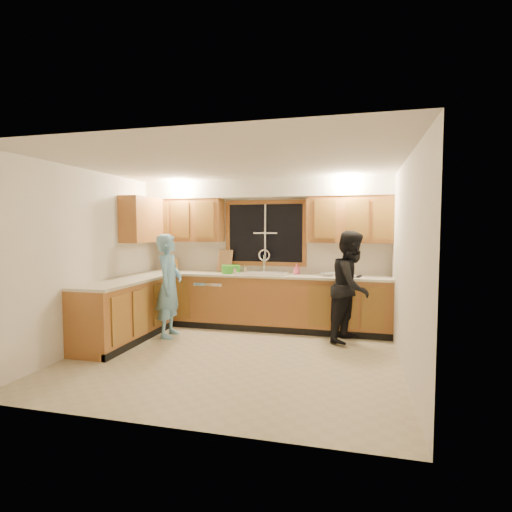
{
  "coord_description": "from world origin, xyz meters",
  "views": [
    {
      "loc": [
        1.54,
        -4.89,
        1.69
      ],
      "look_at": [
        0.15,
        0.65,
        1.29
      ],
      "focal_mm": 28.0,
      "sensor_mm": 36.0,
      "label": 1
    }
  ],
  "objects_px": {
    "stove": "(102,319)",
    "dish_crate": "(231,269)",
    "bowl": "(328,274)",
    "soap_bottle": "(297,269)",
    "man": "(169,285)",
    "knife_block": "(175,265)",
    "sink": "(261,277)",
    "dishwasher": "(214,302)",
    "woman": "(352,286)"
  },
  "relations": [
    {
      "from": "sink",
      "to": "woman",
      "type": "relative_size",
      "value": 0.52
    },
    {
      "from": "knife_block",
      "to": "soap_bottle",
      "type": "distance_m",
      "value": 2.23
    },
    {
      "from": "stove",
      "to": "dish_crate",
      "type": "height_order",
      "value": "dish_crate"
    },
    {
      "from": "man",
      "to": "bowl",
      "type": "relative_size",
      "value": 7.06
    },
    {
      "from": "knife_block",
      "to": "soap_bottle",
      "type": "xyz_separation_m",
      "value": [
        2.23,
        -0.06,
        -0.01
      ]
    },
    {
      "from": "bowl",
      "to": "dish_crate",
      "type": "bearing_deg",
      "value": -179.79
    },
    {
      "from": "sink",
      "to": "knife_block",
      "type": "bearing_deg",
      "value": 175.33
    },
    {
      "from": "stove",
      "to": "sink",
      "type": "bearing_deg",
      "value": 45.39
    },
    {
      "from": "woman",
      "to": "knife_block",
      "type": "relative_size",
      "value": 8.14
    },
    {
      "from": "dishwasher",
      "to": "soap_bottle",
      "type": "bearing_deg",
      "value": 3.64
    },
    {
      "from": "knife_block",
      "to": "bowl",
      "type": "distance_m",
      "value": 2.76
    },
    {
      "from": "sink",
      "to": "knife_block",
      "type": "relative_size",
      "value": 4.25
    },
    {
      "from": "sink",
      "to": "dish_crate",
      "type": "bearing_deg",
      "value": -175.35
    },
    {
      "from": "dishwasher",
      "to": "dish_crate",
      "type": "distance_m",
      "value": 0.66
    },
    {
      "from": "bowl",
      "to": "man",
      "type": "bearing_deg",
      "value": -160.7
    },
    {
      "from": "knife_block",
      "to": "dish_crate",
      "type": "relative_size",
      "value": 0.69
    },
    {
      "from": "stove",
      "to": "bowl",
      "type": "bearing_deg",
      "value": 31.61
    },
    {
      "from": "sink",
      "to": "woman",
      "type": "bearing_deg",
      "value": -17.3
    },
    {
      "from": "man",
      "to": "knife_block",
      "type": "relative_size",
      "value": 7.89
    },
    {
      "from": "woman",
      "to": "bowl",
      "type": "height_order",
      "value": "woman"
    },
    {
      "from": "knife_block",
      "to": "soap_bottle",
      "type": "relative_size",
      "value": 1.16
    },
    {
      "from": "woman",
      "to": "knife_block",
      "type": "xyz_separation_m",
      "value": [
        -3.13,
        0.6,
        0.2
      ]
    },
    {
      "from": "dishwasher",
      "to": "knife_block",
      "type": "xyz_separation_m",
      "value": [
        -0.8,
        0.15,
        0.61
      ]
    },
    {
      "from": "dishwasher",
      "to": "woman",
      "type": "relative_size",
      "value": 0.5
    },
    {
      "from": "man",
      "to": "soap_bottle",
      "type": "xyz_separation_m",
      "value": [
        1.85,
        0.94,
        0.21
      ]
    },
    {
      "from": "sink",
      "to": "stove",
      "type": "relative_size",
      "value": 0.96
    },
    {
      "from": "sink",
      "to": "soap_bottle",
      "type": "xyz_separation_m",
      "value": [
        0.58,
        0.08,
        0.14
      ]
    },
    {
      "from": "sink",
      "to": "soap_bottle",
      "type": "bearing_deg",
      "value": 7.46
    },
    {
      "from": "soap_bottle",
      "to": "dishwasher",
      "type": "bearing_deg",
      "value": -176.36
    },
    {
      "from": "woman",
      "to": "soap_bottle",
      "type": "distance_m",
      "value": 1.07
    },
    {
      "from": "dishwasher",
      "to": "soap_bottle",
      "type": "distance_m",
      "value": 1.56
    },
    {
      "from": "man",
      "to": "bowl",
      "type": "height_order",
      "value": "man"
    },
    {
      "from": "dishwasher",
      "to": "bowl",
      "type": "distance_m",
      "value": 2.03
    },
    {
      "from": "dishwasher",
      "to": "stove",
      "type": "bearing_deg",
      "value": -117.69
    },
    {
      "from": "dishwasher",
      "to": "woman",
      "type": "xyz_separation_m",
      "value": [
        2.34,
        -0.45,
        0.41
      ]
    },
    {
      "from": "bowl",
      "to": "soap_bottle",
      "type": "bearing_deg",
      "value": 167.68
    },
    {
      "from": "woman",
      "to": "dish_crate",
      "type": "distance_m",
      "value": 2.07
    },
    {
      "from": "bowl",
      "to": "sink",
      "type": "bearing_deg",
      "value": 178.08
    },
    {
      "from": "woman",
      "to": "dish_crate",
      "type": "relative_size",
      "value": 5.65
    },
    {
      "from": "knife_block",
      "to": "dish_crate",
      "type": "bearing_deg",
      "value": -29.14
    },
    {
      "from": "woman",
      "to": "dish_crate",
      "type": "bearing_deg",
      "value": 101.75
    },
    {
      "from": "man",
      "to": "woman",
      "type": "relative_size",
      "value": 0.97
    },
    {
      "from": "sink",
      "to": "woman",
      "type": "height_order",
      "value": "woman"
    },
    {
      "from": "man",
      "to": "dish_crate",
      "type": "height_order",
      "value": "man"
    },
    {
      "from": "sink",
      "to": "stove",
      "type": "xyz_separation_m",
      "value": [
        -1.8,
        -1.82,
        -0.41
      ]
    },
    {
      "from": "sink",
      "to": "knife_block",
      "type": "distance_m",
      "value": 1.66
    },
    {
      "from": "man",
      "to": "bowl",
      "type": "xyz_separation_m",
      "value": [
        2.37,
        0.83,
        0.15
      ]
    },
    {
      "from": "soap_bottle",
      "to": "bowl",
      "type": "height_order",
      "value": "soap_bottle"
    },
    {
      "from": "woman",
      "to": "bowl",
      "type": "bearing_deg",
      "value": 65.51
    },
    {
      "from": "man",
      "to": "knife_block",
      "type": "bearing_deg",
      "value": 14.27
    }
  ]
}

